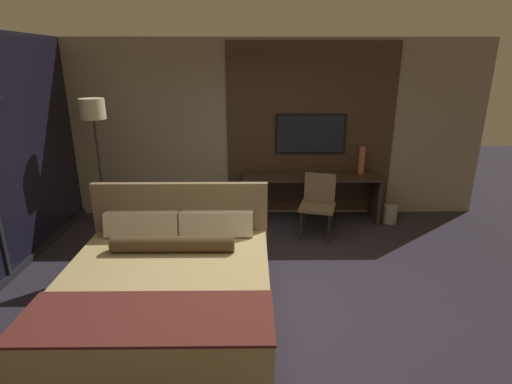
{
  "coord_description": "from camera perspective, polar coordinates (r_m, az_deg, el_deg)",
  "views": [
    {
      "loc": [
        -0.12,
        -3.78,
        2.48
      ],
      "look_at": [
        -0.07,
        0.96,
        0.9
      ],
      "focal_mm": 28.0,
      "sensor_mm": 36.0,
      "label": 1
    }
  ],
  "objects": [
    {
      "name": "floor_lamp",
      "position": [
        6.02,
        -22.15,
        9.39
      ],
      "size": [
        0.34,
        0.34,
        1.98
      ],
      "color": "#282623",
      "rests_on": "ground_plane"
    },
    {
      "name": "tv",
      "position": [
        6.46,
        7.79,
        8.23
      ],
      "size": [
        1.12,
        0.04,
        0.63
      ],
      "color": "black"
    },
    {
      "name": "desk",
      "position": [
        6.45,
        7.76,
        0.55
      ],
      "size": [
        2.15,
        0.56,
        0.74
      ],
      "color": "#2D2319",
      "rests_on": "ground_plane"
    },
    {
      "name": "desk_chair",
      "position": [
        5.87,
        8.91,
        -1.06
      ],
      "size": [
        0.6,
        0.6,
        0.91
      ],
      "rotation": [
        0.0,
        0.0,
        -0.29
      ],
      "color": "brown",
      "rests_on": "ground_plane"
    },
    {
      "name": "bed",
      "position": [
        4.13,
        -12.51,
        -13.52
      ],
      "size": [
        2.02,
        2.1,
        1.13
      ],
      "color": "#33281E",
      "rests_on": "ground_plane"
    },
    {
      "name": "vase_tall",
      "position": [
        6.56,
        14.84,
        4.41
      ],
      "size": [
        0.1,
        0.1,
        0.44
      ],
      "color": "#B2563D",
      "rests_on": "desk"
    },
    {
      "name": "wall_back_tv_panel",
      "position": [
        6.47,
        1.59,
        8.82
      ],
      "size": [
        7.2,
        0.09,
        2.8
      ],
      "color": "gray",
      "rests_on": "ground_plane"
    },
    {
      "name": "ground_plane",
      "position": [
        4.52,
        1.08,
        -14.84
      ],
      "size": [
        16.0,
        16.0,
        0.0
      ],
      "primitive_type": "plane",
      "color": "#28232D"
    },
    {
      "name": "waste_bin",
      "position": [
        6.7,
        18.59,
        -3.0
      ],
      "size": [
        0.22,
        0.22,
        0.28
      ],
      "color": "gray",
      "rests_on": "ground_plane"
    }
  ]
}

